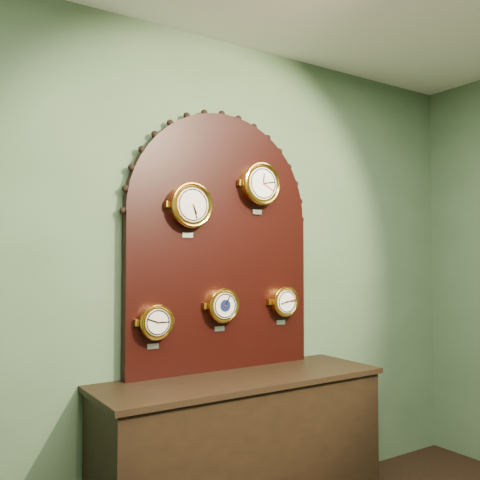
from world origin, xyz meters
TOP-DOWN VIEW (x-y plane):
  - wall_back at (0.00, 2.50)m, footprint 4.00×0.00m
  - shop_counter at (0.00, 2.23)m, footprint 1.60×0.50m
  - display_board at (0.00, 2.45)m, footprint 1.26×0.06m
  - roman_clock at (-0.24, 2.38)m, footprint 0.26×0.08m
  - arabic_clock at (0.23, 2.38)m, footprint 0.26×0.08m
  - hygrometer at (-0.45, 2.38)m, footprint 0.19×0.08m
  - barometer at (-0.03, 2.38)m, footprint 0.20×0.08m
  - tide_clock at (0.41, 2.38)m, footprint 0.19×0.08m

SIDE VIEW (x-z plane):
  - shop_counter at x=0.00m, z-range 0.00..0.80m
  - hygrometer at x=-0.45m, z-range 1.02..1.26m
  - barometer at x=-0.03m, z-range 1.08..1.33m
  - tide_clock at x=0.41m, z-range 1.09..1.33m
  - wall_back at x=0.00m, z-range -0.60..3.40m
  - display_board at x=0.00m, z-range 0.86..2.39m
  - roman_clock at x=-0.24m, z-range 1.62..1.93m
  - arabic_clock at x=0.23m, z-range 1.77..2.08m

